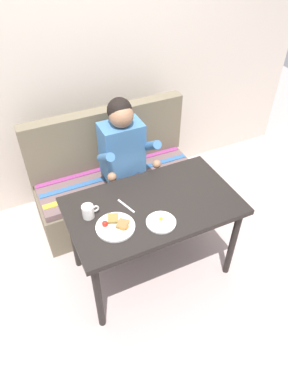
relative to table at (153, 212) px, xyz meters
name	(u,v)px	position (x,y,z in m)	size (l,w,h in m)	color
ground_plane	(152,267)	(0.00, 0.00, -0.65)	(8.00, 8.00, 0.00)	#BBA4A0
back_wall	(87,59)	(0.00, 1.27, 0.65)	(4.40, 0.10, 2.60)	beige
table	(153,212)	(0.00, 0.00, 0.00)	(1.20, 0.70, 0.73)	black
couch	(116,183)	(0.00, 0.76, -0.32)	(1.44, 0.56, 1.00)	#6B614C
person	(125,156)	(0.04, 0.59, 0.09)	(0.45, 0.61, 1.21)	teal
plate_breakfast	(116,226)	(-0.32, -0.09, 0.10)	(0.26, 0.26, 0.05)	white
plate_eggs	(161,222)	(-0.03, -0.18, 0.09)	(0.20, 0.20, 0.04)	white
coffee_mug	(88,211)	(-0.44, 0.07, 0.13)	(0.12, 0.08, 0.09)	white
fork	(126,206)	(-0.18, 0.06, 0.08)	(0.01, 0.17, 0.01)	silver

